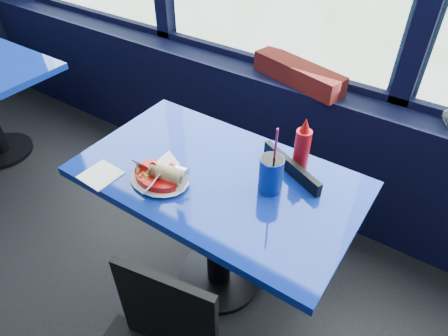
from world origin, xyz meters
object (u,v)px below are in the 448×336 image
near_table (218,205)px  soda_cup (271,174)px  chair_near_back (285,203)px  food_basket (160,176)px  planter_box (298,73)px  ketchup_bottle (302,147)px

near_table → soda_cup: size_ratio=3.66×
chair_near_back → food_basket: food_basket is taller
near_table → chair_near_back: chair_near_back is taller
planter_box → soda_cup: soda_cup is taller
near_table → planter_box: bearing=93.3°
soda_cup → chair_near_back: bearing=94.0°
planter_box → ketchup_bottle: bearing=-47.4°
food_basket → ketchup_bottle: ketchup_bottle is taller
chair_near_back → ketchup_bottle: bearing=169.1°
ketchup_bottle → chair_near_back: bearing=145.1°
soda_cup → near_table: bearing=-167.8°
food_basket → soda_cup: soda_cup is taller
planter_box → ketchup_bottle: 0.68m
chair_near_back → planter_box: (-0.26, 0.56, 0.39)m
food_basket → ketchup_bottle: (0.44, 0.41, 0.08)m
planter_box → soda_cup: bearing=-55.9°
planter_box → ketchup_bottle: (0.31, -0.60, 0.00)m
food_basket → ketchup_bottle: 0.60m
planter_box → ketchup_bottle: size_ratio=2.22×
near_table → ketchup_bottle: bearing=42.5°
near_table → ketchup_bottle: size_ratio=4.84×
near_table → ketchup_bottle: (0.26, 0.24, 0.29)m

